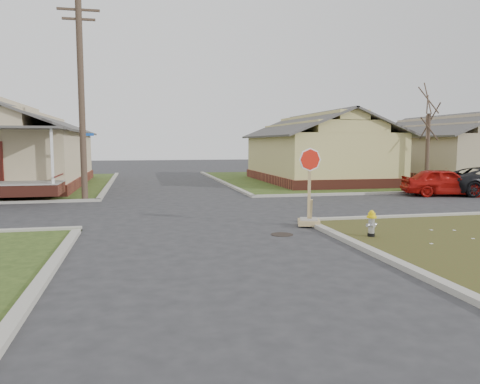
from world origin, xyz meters
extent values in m
plane|color=#2A2A2D|center=(0.00, 0.00, 0.00)|extent=(120.00, 120.00, 0.00)
cube|color=#2D4217|center=(22.00, 18.00, 0.03)|extent=(37.00, 19.00, 0.05)
cylinder|color=black|center=(2.20, -0.50, 0.01)|extent=(0.64, 0.64, 0.01)
cube|color=maroon|center=(10.00, 16.50, 0.30)|extent=(7.20, 11.20, 0.60)
cube|color=tan|center=(10.00, 16.50, 1.90)|extent=(7.00, 11.00, 2.60)
cube|color=maroon|center=(20.00, 16.50, 0.30)|extent=(7.20, 11.20, 0.60)
cube|color=tan|center=(20.00, 16.50, 1.90)|extent=(7.00, 11.00, 2.60)
cylinder|color=#453428|center=(-4.20, 8.90, 4.50)|extent=(0.28, 0.28, 9.00)
cube|color=#453428|center=(-4.20, 8.90, 8.40)|extent=(1.80, 0.10, 0.10)
cube|color=#453428|center=(-4.20, 8.90, 8.00)|extent=(1.40, 0.10, 0.10)
cylinder|color=#453428|center=(14.00, 10.20, 2.15)|extent=(0.22, 0.22, 4.20)
cylinder|color=black|center=(4.47, -1.49, 0.10)|extent=(0.20, 0.20, 0.09)
cylinder|color=#AFAFB3|center=(4.47, -1.49, 0.35)|extent=(0.17, 0.17, 0.42)
sphere|color=#AFAFB3|center=(4.47, -1.49, 0.56)|extent=(0.17, 0.17, 0.17)
cylinder|color=yellow|center=(4.47, -1.49, 0.60)|extent=(0.27, 0.27, 0.05)
cylinder|color=yellow|center=(4.47, -1.49, 0.66)|extent=(0.20, 0.20, 0.09)
sphere|color=yellow|center=(4.47, -1.49, 0.71)|extent=(0.14, 0.14, 0.14)
cube|color=tan|center=(3.43, 0.60, 0.13)|extent=(0.67, 0.67, 0.16)
cube|color=#A29D94|center=(3.43, 0.60, 0.23)|extent=(0.54, 0.54, 0.04)
cube|color=tan|center=(3.43, 0.60, 1.30)|extent=(0.10, 0.05, 2.28)
cylinder|color=red|center=(3.43, 0.55, 2.11)|extent=(0.61, 0.27, 0.65)
cylinder|color=white|center=(3.43, 0.57, 2.11)|extent=(0.69, 0.30, 0.74)
imported|color=#B3110C|center=(13.06, 7.31, 0.69)|extent=(4.30, 2.58, 1.37)
camera|label=1|loc=(-1.78, -13.16, 2.62)|focal=35.00mm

